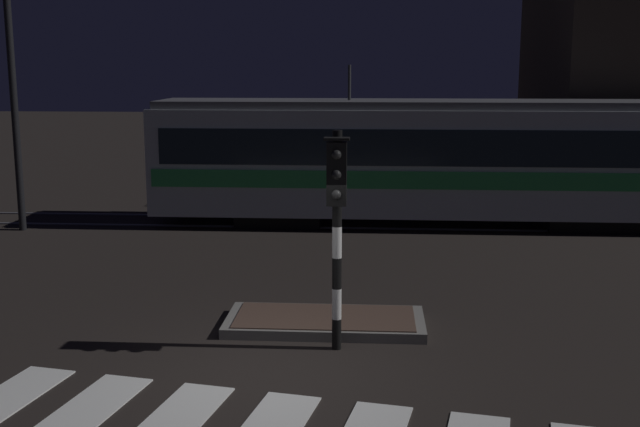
# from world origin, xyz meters

# --- Properties ---
(ground_plane) EXTENTS (120.00, 120.00, 0.00)m
(ground_plane) POSITION_xyz_m (0.00, 0.00, 0.00)
(ground_plane) COLOR black
(rail_near) EXTENTS (80.00, 0.12, 0.03)m
(rail_near) POSITION_xyz_m (0.00, 9.91, 0.01)
(rail_near) COLOR #59595E
(rail_near) RESTS_ON ground
(rail_far) EXTENTS (80.00, 0.12, 0.03)m
(rail_far) POSITION_xyz_m (0.00, 11.35, 0.01)
(rail_far) COLOR #59595E
(rail_far) RESTS_ON ground
(traffic_island) EXTENTS (3.17, 1.46, 0.18)m
(traffic_island) POSITION_xyz_m (0.62, 2.11, 0.09)
(traffic_island) COLOR slate
(traffic_island) RESTS_ON ground
(traffic_light_median_centre) EXTENTS (0.36, 0.42, 3.24)m
(traffic_light_median_centre) POSITION_xyz_m (0.85, 1.03, 2.14)
(traffic_light_median_centre) COLOR black
(traffic_light_median_centre) RESTS_ON ground
(street_lamp_trackside_left) EXTENTS (0.44, 1.21, 7.79)m
(street_lamp_trackside_left) POSITION_xyz_m (-7.55, 8.94, 4.88)
(street_lamp_trackside_left) COLOR black
(street_lamp_trackside_left) RESTS_ON ground
(tram) EXTENTS (14.67, 2.58, 4.15)m
(tram) POSITION_xyz_m (2.90, 10.62, 1.74)
(tram) COLOR #B2BCC1
(tram) RESTS_ON ground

